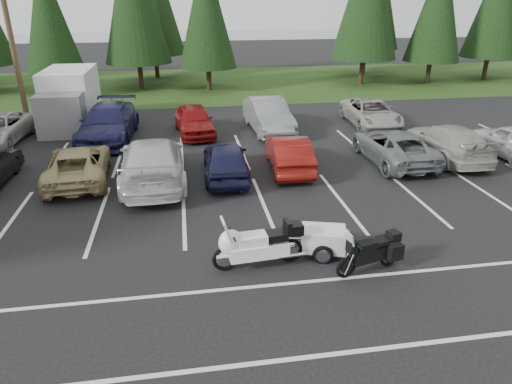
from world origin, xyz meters
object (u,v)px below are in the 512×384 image
object	(u,v)px
cargo_trailer	(323,241)
car_near_7	(447,142)
car_near_4	(226,160)
touring_motorcycle	(258,241)
car_near_3	(152,161)
adventure_motorcycle	(370,250)
utility_pole	(11,36)
car_near_6	(393,146)
car_near_2	(78,164)
box_truck	(68,100)
car_near_5	(288,153)
car_far_4	(371,113)
car_far_3	(268,115)
car_far_2	(194,120)
car_far_1	(108,123)

from	to	relation	value
cargo_trailer	car_near_7	bearing A→B (deg)	58.14
car_near_4	touring_motorcycle	bearing A→B (deg)	93.98
car_near_3	adventure_motorcycle	world-z (taller)	car_near_3
utility_pole	car_near_6	bearing A→B (deg)	-24.10
car_near_2	car_near_4	distance (m)	5.61
box_truck	car_near_2	world-z (taller)	box_truck
car_near_4	car_near_5	distance (m)	2.63
utility_pole	touring_motorcycle	size ratio (longest dim) A/B	3.34
box_truck	car_far_4	bearing A→B (deg)	-7.92
car_far_3	adventure_motorcycle	xyz separation A→B (m)	(0.13, -13.35, -0.18)
car_near_6	cargo_trailer	distance (m)	8.54
utility_pole	car_near_4	size ratio (longest dim) A/B	2.16
car_near_4	car_far_4	size ratio (longest dim) A/B	0.85
car_near_3	touring_motorcycle	size ratio (longest dim) A/B	2.14
touring_motorcycle	adventure_motorcycle	distance (m)	2.83
car_near_6	car_far_2	bearing A→B (deg)	-34.50
car_near_3	car_far_2	xyz separation A→B (m)	(1.77, 6.22, -0.11)
car_far_2	adventure_motorcycle	xyz separation A→B (m)	(3.95, -13.33, -0.08)
cargo_trailer	car_near_5	bearing A→B (deg)	101.15
car_near_3	car_far_2	size ratio (longest dim) A/B	1.35
car_near_7	car_far_1	xyz separation A→B (m)	(-14.80, 5.10, 0.10)
car_near_3	car_near_7	distance (m)	12.45
car_far_2	car_far_3	xyz separation A→B (m)	(3.81, 0.01, 0.09)
box_truck	car_near_4	distance (m)	11.43
box_truck	car_near_5	distance (m)	12.98
car_near_4	car_near_7	size ratio (longest dim) A/B	0.82
car_near_2	adventure_motorcycle	world-z (taller)	car_near_2
cargo_trailer	car_far_3	bearing A→B (deg)	102.24
car_far_2	car_near_7	bearing A→B (deg)	-32.80
utility_pole	cargo_trailer	bearing A→B (deg)	-51.06
utility_pole	car_far_4	size ratio (longest dim) A/B	1.83
box_truck	car_near_2	bearing A→B (deg)	-76.69
car_near_2	car_near_6	size ratio (longest dim) A/B	0.96
touring_motorcycle	car_far_1	bearing A→B (deg)	108.42
car_near_2	adventure_motorcycle	distance (m)	11.52
box_truck	car_far_2	distance (m)	6.98
car_far_1	car_far_2	distance (m)	4.16
car_near_5	car_near_6	bearing A→B (deg)	-173.95
car_near_2	car_far_2	distance (m)	7.25
car_near_7	adventure_motorcycle	size ratio (longest dim) A/B	2.37
car_near_3	car_near_4	bearing A→B (deg)	179.12
box_truck	utility_pole	bearing A→B (deg)	-165.96
car_near_3	touring_motorcycle	xyz separation A→B (m)	(2.97, -6.41, -0.09)
car_far_4	adventure_motorcycle	size ratio (longest dim) A/B	2.30
car_far_2	touring_motorcycle	distance (m)	12.69
car_far_2	car_far_1	bearing A→B (deg)	178.10
box_truck	touring_motorcycle	distance (m)	16.95
utility_pole	car_near_2	xyz separation A→B (m)	(3.91, -7.56, -4.04)
car_far_4	car_near_5	bearing A→B (deg)	-132.98
utility_pole	car_near_4	xyz separation A→B (m)	(9.49, -8.10, -3.99)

